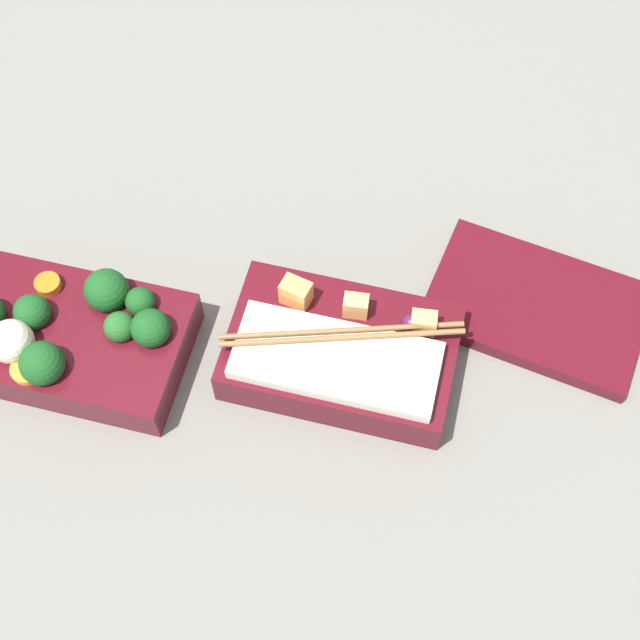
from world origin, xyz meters
The scene contains 4 objects.
ground_plane centered at (0.00, 0.00, 0.00)m, with size 3.00×3.00×0.00m, color slate.
bento_tray_vegetable centered at (-0.11, -0.02, 0.03)m, with size 0.20×0.13×0.07m.
bento_tray_rice centered at (0.12, 0.02, 0.02)m, with size 0.21×0.13×0.07m.
bento_lid centered at (0.29, 0.12, 0.01)m, with size 0.20×0.12×0.02m, color #510F19.
Camera 1 is at (0.19, -0.34, 0.73)m, focal length 50.00 mm.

